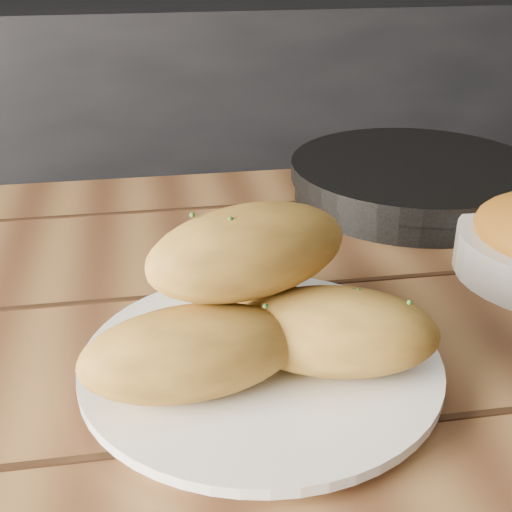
{
  "coord_description": "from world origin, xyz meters",
  "views": [
    {
      "loc": [
        -0.5,
        0.13,
        1.06
      ],
      "look_at": [
        -0.43,
        0.57,
        0.84
      ],
      "focal_mm": 50.0,
      "sensor_mm": 36.0,
      "label": 1
    }
  ],
  "objects_px": {
    "bread_rolls": "(254,305)",
    "skillet": "(416,180)",
    "table": "(347,438)",
    "plate": "(261,367)"
  },
  "relations": [
    {
      "from": "bread_rolls",
      "to": "skillet",
      "type": "relative_size",
      "value": 0.62
    },
    {
      "from": "table",
      "to": "plate",
      "type": "bearing_deg",
      "value": -157.56
    },
    {
      "from": "table",
      "to": "bread_rolls",
      "type": "bearing_deg",
      "value": -157.01
    },
    {
      "from": "table",
      "to": "skillet",
      "type": "distance_m",
      "value": 0.35
    },
    {
      "from": "table",
      "to": "skillet",
      "type": "relative_size",
      "value": 3.96
    },
    {
      "from": "plate",
      "to": "skillet",
      "type": "xyz_separation_m",
      "value": [
        0.24,
        0.32,
        0.01
      ]
    },
    {
      "from": "bread_rolls",
      "to": "skillet",
      "type": "height_order",
      "value": "bread_rolls"
    },
    {
      "from": "plate",
      "to": "bread_rolls",
      "type": "xyz_separation_m",
      "value": [
        -0.01,
        -0.0,
        0.05
      ]
    },
    {
      "from": "bread_rolls",
      "to": "skillet",
      "type": "distance_m",
      "value": 0.41
    },
    {
      "from": "table",
      "to": "bread_rolls",
      "type": "xyz_separation_m",
      "value": [
        -0.09,
        -0.04,
        0.16
      ]
    }
  ]
}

